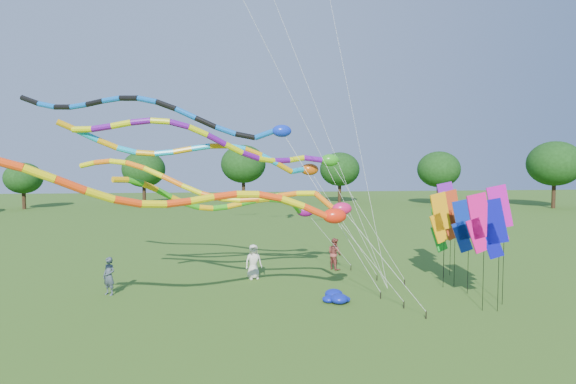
{
  "coord_description": "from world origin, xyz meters",
  "views": [
    {
      "loc": [
        -4.56,
        -16.99,
        6.09
      ],
      "look_at": [
        -2.17,
        3.37,
        4.8
      ],
      "focal_mm": 30.0,
      "sensor_mm": 36.0,
      "label": 1
    }
  ],
  "objects": [
    {
      "name": "person_c",
      "position": [
        1.2,
        9.44,
        0.89
      ],
      "size": [
        1.0,
        1.08,
        1.78
      ],
      "primitive_type": "imported",
      "rotation": [
        0.0,
        0.0,
        2.05
      ],
      "color": "brown",
      "rests_on": "ground"
    },
    {
      "name": "ground",
      "position": [
        0.0,
        0.0,
        0.0
      ],
      "size": [
        160.0,
        160.0,
        0.0
      ],
      "primitive_type": "plane",
      "color": "#2C5817",
      "rests_on": "ground"
    },
    {
      "name": "banner_pole_violet",
      "position": [
        6.83,
        7.37,
        3.78
      ],
      "size": [
        1.16,
        0.25,
        5.05
      ],
      "rotation": [
        0.0,
        0.0,
        -0.14
      ],
      "color": "black",
      "rests_on": "ground"
    },
    {
      "name": "tree_ring",
      "position": [
        1.03,
        1.28,
        5.65
      ],
      "size": [
        116.56,
        117.99,
        9.62
      ],
      "color": "#382314",
      "rests_on": "ground"
    },
    {
      "name": "banner_pole_green",
      "position": [
        6.22,
        6.76,
        2.63
      ],
      "size": [
        1.16,
        0.21,
        3.88
      ],
      "rotation": [
        0.0,
        0.0,
        0.11
      ],
      "color": "black",
      "rests_on": "ground"
    },
    {
      "name": "banner_pole_blue_a",
      "position": [
        5.95,
        1.21,
        3.38
      ],
      "size": [
        1.13,
        0.42,
        4.65
      ],
      "rotation": [
        0.0,
        0.0,
        -0.3
      ],
      "color": "black",
      "rests_on": "ground"
    },
    {
      "name": "tube_kite_red",
      "position": [
        -5.11,
        0.25,
        4.74
      ],
      "size": [
        14.74,
        4.04,
        6.97
      ],
      "rotation": [
        0.0,
        0.0,
        0.22
      ],
      "color": "black",
      "rests_on": "ground"
    },
    {
      "name": "banner_pole_blue_b",
      "position": [
        6.02,
        3.86,
        3.14
      ],
      "size": [
        1.16,
        0.27,
        4.4
      ],
      "rotation": [
        0.0,
        0.0,
        -0.17
      ],
      "color": "black",
      "rests_on": "ground"
    },
    {
      "name": "person_a",
      "position": [
        -3.46,
        7.75,
        0.9
      ],
      "size": [
        1.01,
        0.8,
        1.81
      ],
      "primitive_type": "imported",
      "rotation": [
        0.0,
        0.0,
        0.28
      ],
      "color": "silver",
      "rests_on": "ground"
    },
    {
      "name": "banner_pole_magenta_b",
      "position": [
        6.66,
        2.05,
        3.88
      ],
      "size": [
        1.16,
        0.3,
        5.15
      ],
      "rotation": [
        0.0,
        0.0,
        -0.19
      ],
      "color": "black",
      "rests_on": "ground"
    },
    {
      "name": "tube_kite_green",
      "position": [
        -3.85,
        6.65,
        4.06
      ],
      "size": [
        11.54,
        4.92,
        5.99
      ],
      "rotation": [
        0.0,
        0.0,
        0.4
      ],
      "color": "black",
      "rests_on": "ground"
    },
    {
      "name": "banner_pole_red",
      "position": [
        6.04,
        5.18,
        3.5
      ],
      "size": [
        1.16,
        0.22,
        4.77
      ],
      "rotation": [
        0.0,
        0.0,
        0.12
      ],
      "color": "black",
      "rests_on": "ground"
    },
    {
      "name": "tube_kite_blue",
      "position": [
        -6.93,
        4.93,
        8.09
      ],
      "size": [
        15.97,
        3.52,
        9.72
      ],
      "rotation": [
        0.0,
        0.0,
        -0.18
      ],
      "color": "black",
      "rests_on": "ground"
    },
    {
      "name": "banner_pole_orange",
      "position": [
        5.37,
        4.93,
        3.4
      ],
      "size": [
        1.16,
        0.24,
        4.67
      ],
      "rotation": [
        0.0,
        0.0,
        0.14
      ],
      "color": "black",
      "rests_on": "ground"
    },
    {
      "name": "person_b",
      "position": [
        -10.16,
        5.48,
        0.87
      ],
      "size": [
        0.76,
        0.69,
        1.75
      ],
      "primitive_type": "imported",
      "rotation": [
        0.0,
        0.0,
        -0.56
      ],
      "color": "#3D4755",
      "rests_on": "ground"
    },
    {
      "name": "tube_kite_cyan",
      "position": [
        -4.76,
        4.58,
        6.33
      ],
      "size": [
        14.07,
        3.39,
        8.25
      ],
      "rotation": [
        0.0,
        0.0,
        0.26
      ],
      "color": "black",
      "rests_on": "ground"
    },
    {
      "name": "blue_nylon_heap",
      "position": [
        -0.05,
        3.34,
        0.19
      ],
      "size": [
        1.2,
        1.37,
        0.42
      ],
      "color": "#0C1CA3",
      "rests_on": "ground"
    },
    {
      "name": "banner_pole_magenta_a",
      "position": [
        5.37,
        1.29,
        3.61
      ],
      "size": [
        1.16,
        0.09,
        4.88
      ],
      "rotation": [
        0.0,
        0.0,
        -0.01
      ],
      "color": "black",
      "rests_on": "ground"
    },
    {
      "name": "tube_kite_purple",
      "position": [
        -4.0,
        4.15,
        6.74
      ],
      "size": [
        14.58,
        2.47,
        8.45
      ],
      "rotation": [
        0.0,
        0.0,
        0.16
      ],
      "color": "black",
      "rests_on": "ground"
    },
    {
      "name": "tube_kite_orange",
      "position": [
        -4.31,
        2.76,
        4.92
      ],
      "size": [
        13.7,
        4.06,
        6.8
      ],
      "rotation": [
        0.0,
        0.0,
        -0.3
      ],
      "color": "black",
      "rests_on": "ground"
    }
  ]
}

